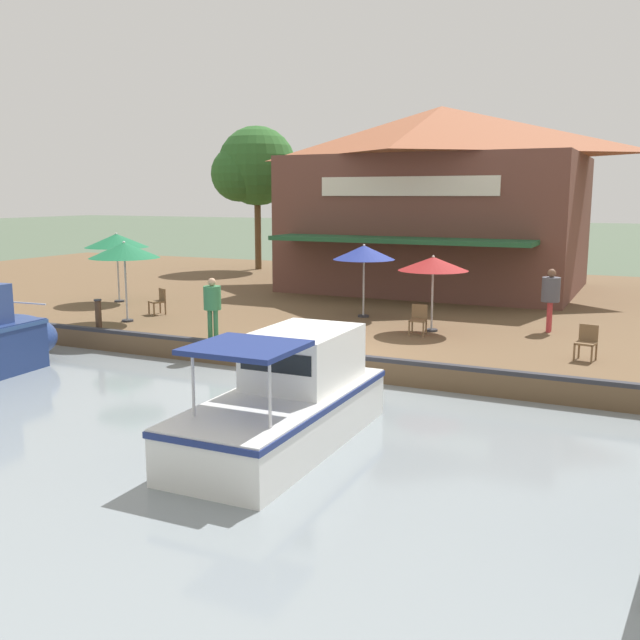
{
  "coord_description": "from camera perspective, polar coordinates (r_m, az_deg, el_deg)",
  "views": [
    {
      "loc": [
        15.34,
        7.43,
        4.48
      ],
      "look_at": [
        -1.0,
        -0.33,
        1.3
      ],
      "focal_mm": 40.0,
      "sensor_mm": 36.0,
      "label": 1
    }
  ],
  "objects": [
    {
      "name": "ground_plane",
      "position": [
        17.63,
        -0.43,
        -4.75
      ],
      "size": [
        220.0,
        220.0,
        0.0
      ],
      "primitive_type": "plane",
      "color": "#4C5B47"
    },
    {
      "name": "quay_deck",
      "position": [
        27.69,
        9.54,
        1.14
      ],
      "size": [
        22.0,
        56.0,
        0.6
      ],
      "primitive_type": "cube",
      "color": "brown",
      "rests_on": "ground"
    },
    {
      "name": "quay_edge_fender",
      "position": [
        17.56,
        -0.29,
        -2.63
      ],
      "size": [
        0.2,
        50.4,
        0.1
      ],
      "primitive_type": "cube",
      "color": "#2D2D33",
      "rests_on": "quay_deck"
    },
    {
      "name": "waterfront_restaurant",
      "position": [
        30.49,
        9.51,
        9.67
      ],
      "size": [
        10.49,
        11.81,
        7.46
      ],
      "color": "brown",
      "rests_on": "quay_deck"
    },
    {
      "name": "patio_umbrella_by_entrance",
      "position": [
        20.56,
        9.04,
        4.46
      ],
      "size": [
        2.0,
        2.0,
        2.19
      ],
      "color": "#B7B7B7",
      "rests_on": "quay_deck"
    },
    {
      "name": "patio_umbrella_mid_patio_right",
      "position": [
        27.06,
        -15.97,
        6.12
      ],
      "size": [
        2.28,
        2.28,
        2.54
      ],
      "color": "#B7B7B7",
      "rests_on": "quay_deck"
    },
    {
      "name": "patio_umbrella_back_row",
      "position": [
        22.77,
        3.54,
        5.41
      ],
      "size": [
        1.98,
        1.98,
        2.35
      ],
      "color": "#B7B7B7",
      "rests_on": "quay_deck"
    },
    {
      "name": "patio_umbrella_far_corner",
      "position": [
        22.69,
        -15.39,
        5.4
      ],
      "size": [
        2.16,
        2.16,
        2.5
      ],
      "color": "#B7B7B7",
      "rests_on": "quay_deck"
    },
    {
      "name": "cafe_chair_facing_river",
      "position": [
        20.17,
        7.88,
        0.16
      ],
      "size": [
        0.48,
        0.48,
        0.85
      ],
      "color": "brown",
      "rests_on": "quay_deck"
    },
    {
      "name": "cafe_chair_beside_entrance",
      "position": [
        24.02,
        -12.77,
        1.57
      ],
      "size": [
        0.59,
        0.59,
        0.85
      ],
      "color": "brown",
      "rests_on": "quay_deck"
    },
    {
      "name": "cafe_chair_mid_patio",
      "position": [
        18.02,
        20.56,
        -1.56
      ],
      "size": [
        0.51,
        0.51,
        0.85
      ],
      "color": "brown",
      "rests_on": "quay_deck"
    },
    {
      "name": "person_mid_patio",
      "position": [
        19.52,
        -8.61,
        1.52
      ],
      "size": [
        0.47,
        0.47,
        1.68
      ],
      "color": "#337547",
      "rests_on": "quay_deck"
    },
    {
      "name": "person_near_entrance",
      "position": [
        21.33,
        17.98,
        2.14
      ],
      "size": [
        0.51,
        0.51,
        1.82
      ],
      "color": "#B23338",
      "rests_on": "quay_deck"
    },
    {
      "name": "motorboat_mid_row",
      "position": [
        13.23,
        -1.8,
        -6.23
      ],
      "size": [
        6.01,
        2.06,
        2.06
      ],
      "color": "white",
      "rests_on": "river_water"
    },
    {
      "name": "mooring_post",
      "position": [
        21.71,
        -17.31,
        0.45
      ],
      "size": [
        0.22,
        0.22,
        0.9
      ],
      "color": "#473323",
      "rests_on": "quay_deck"
    },
    {
      "name": "tree_behind_restaurant",
      "position": [
        37.86,
        -5.43,
        12.0
      ],
      "size": [
        4.28,
        4.07,
        7.41
      ],
      "color": "brown",
      "rests_on": "quay_deck"
    }
  ]
}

